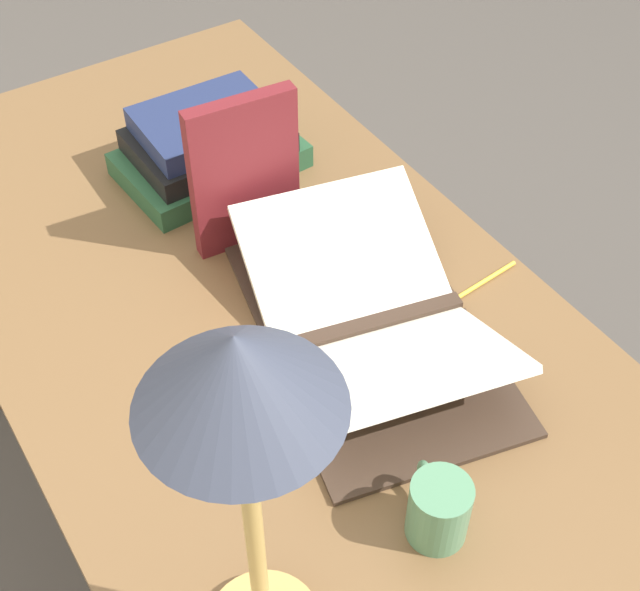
# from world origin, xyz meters

# --- Properties ---
(ground_plane) EXTENTS (12.00, 12.00, 0.00)m
(ground_plane) POSITION_xyz_m (0.00, 0.00, 0.00)
(ground_plane) COLOR #47423D
(reading_desk) EXTENTS (1.59, 0.76, 0.74)m
(reading_desk) POSITION_xyz_m (0.00, 0.00, 0.65)
(reading_desk) COLOR brown
(reading_desk) RESTS_ON ground_plane
(open_book) EXTENTS (0.55, 0.39, 0.11)m
(open_book) POSITION_xyz_m (-0.08, -0.10, 0.77)
(open_book) COLOR #38281E
(open_book) RESTS_ON reading_desk
(book_stack_tall) EXTENTS (0.21, 0.31, 0.12)m
(book_stack_tall) POSITION_xyz_m (0.37, -0.09, 0.79)
(book_stack_tall) COLOR #234C2D
(book_stack_tall) RESTS_ON reading_desk
(book_standing_upright) EXTENTS (0.04, 0.17, 0.26)m
(book_standing_upright) POSITION_xyz_m (0.18, -0.06, 0.87)
(book_standing_upright) COLOR maroon
(book_standing_upright) RESTS_ON reading_desk
(reading_lamp) EXTENTS (0.17, 0.17, 0.48)m
(reading_lamp) POSITION_xyz_m (-0.37, 0.24, 1.13)
(reading_lamp) COLOR tan
(reading_lamp) RESTS_ON reading_desk
(coffee_mug) EXTENTS (0.10, 0.07, 0.09)m
(coffee_mug) POSITION_xyz_m (-0.38, 0.01, 0.79)
(coffee_mug) COLOR #4C7F5B
(coffee_mug) RESTS_ON reading_desk
(pencil) EXTENTS (0.02, 0.17, 0.01)m
(pencil) POSITION_xyz_m (-0.10, -0.29, 0.74)
(pencil) COLOR gold
(pencil) RESTS_ON reading_desk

